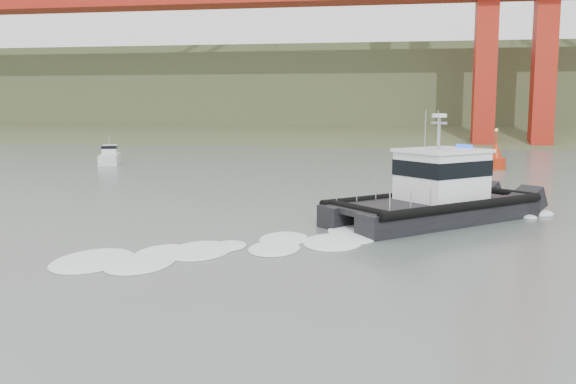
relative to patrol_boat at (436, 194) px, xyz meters
name	(u,v)px	position (x,y,z in m)	size (l,w,h in m)	color
ground	(218,280)	(-8.27, -13.39, -1.49)	(400.00, 400.00, 0.00)	#4D5B55
headlands	(373,101)	(-8.27, 112.11, 5.55)	(500.00, 105.36, 27.12)	#404D2C
patrol_boat	(436,194)	(0.00, 0.00, 0.00)	(11.96, 11.67, 5.95)	black
motorboat	(110,156)	(-32.12, 28.33, -0.72)	(3.67, 5.92, 3.09)	silver
nav_buoy	(495,158)	(7.13, 29.39, -0.40)	(2.00, 2.00, 4.16)	#A9270B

